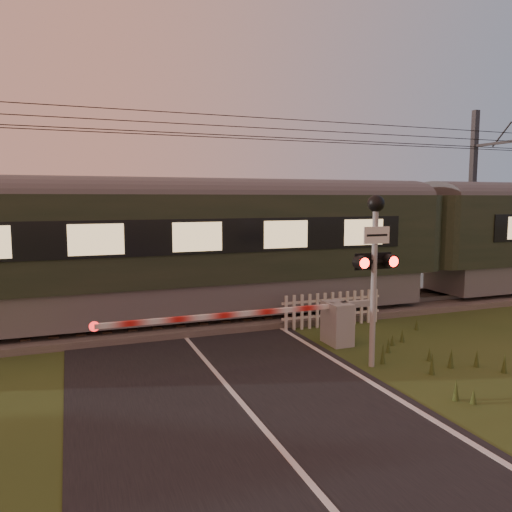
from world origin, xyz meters
name	(u,v)px	position (x,y,z in m)	size (l,w,h in m)	color
ground	(248,411)	(0.00, 0.00, 0.00)	(160.00, 160.00, 0.00)	#2E4319
road	(253,416)	(0.02, -0.23, 0.01)	(6.00, 140.00, 0.03)	black
track_bed	(173,322)	(0.00, 6.50, 0.07)	(140.00, 3.40, 0.39)	#47423D
overhead_wires	(170,126)	(0.00, 6.50, 5.72)	(120.00, 0.62, 0.62)	black
train	(418,239)	(8.71, 6.50, 2.26)	(42.49, 2.93, 3.96)	slate
boom_gate	(325,322)	(3.16, 3.02, 0.61)	(6.95, 0.83, 1.10)	gray
crossing_signal	(375,250)	(3.35, 1.24, 2.59)	(0.96, 0.37, 3.76)	gray
picket_fence	(332,309)	(4.25, 4.60, 0.51)	(3.18, 0.08, 1.00)	silver
catenary_mast	(473,196)	(13.24, 8.73, 3.80)	(0.23, 2.47, 7.32)	#2D2D30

